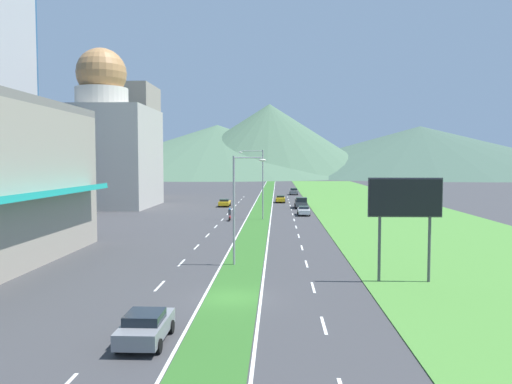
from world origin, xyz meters
TOP-DOWN VIEW (x-y plane):
  - ground_plane at (0.00, 0.00)m, footprint 600.00×600.00m
  - grass_median at (0.00, 60.00)m, footprint 3.20×240.00m
  - grass_verge_right at (20.60, 60.00)m, footprint 24.00×240.00m
  - lane_dash_left_2 at (-5.10, -4.74)m, footprint 0.16×2.80m
  - lane_dash_left_3 at (-5.10, 2.89)m, footprint 0.16×2.80m
  - lane_dash_left_4 at (-5.10, 10.51)m, footprint 0.16×2.80m
  - lane_dash_left_5 at (-5.10, 18.14)m, footprint 0.16×2.80m
  - lane_dash_left_6 at (-5.10, 25.77)m, footprint 0.16×2.80m
  - lane_dash_left_7 at (-5.10, 33.40)m, footprint 0.16×2.80m
  - lane_dash_left_8 at (-5.10, 41.03)m, footprint 0.16×2.80m
  - lane_dash_left_9 at (-5.10, 48.66)m, footprint 0.16×2.80m
  - lane_dash_left_10 at (-5.10, 56.28)m, footprint 0.16×2.80m
  - lane_dash_left_11 at (-5.10, 63.91)m, footprint 0.16×2.80m
  - lane_dash_left_12 at (-5.10, 71.54)m, footprint 0.16×2.80m
  - lane_dash_left_13 at (-5.10, 79.17)m, footprint 0.16×2.80m
  - lane_dash_left_14 at (-5.10, 86.80)m, footprint 0.16×2.80m
  - lane_dash_right_2 at (5.10, -4.74)m, footprint 0.16×2.80m
  - lane_dash_right_3 at (5.10, 2.89)m, footprint 0.16×2.80m
  - lane_dash_right_4 at (5.10, 10.51)m, footprint 0.16×2.80m
  - lane_dash_right_5 at (5.10, 18.14)m, footprint 0.16×2.80m
  - lane_dash_right_6 at (5.10, 25.77)m, footprint 0.16×2.80m
  - lane_dash_right_7 at (5.10, 33.40)m, footprint 0.16×2.80m
  - lane_dash_right_8 at (5.10, 41.03)m, footprint 0.16×2.80m
  - lane_dash_right_9 at (5.10, 48.66)m, footprint 0.16×2.80m
  - lane_dash_right_10 at (5.10, 56.28)m, footprint 0.16×2.80m
  - lane_dash_right_11 at (5.10, 63.91)m, footprint 0.16×2.80m
  - lane_dash_right_12 at (5.10, 71.54)m, footprint 0.16×2.80m
  - lane_dash_right_13 at (5.10, 79.17)m, footprint 0.16×2.80m
  - lane_dash_right_14 at (5.10, 86.80)m, footprint 0.16×2.80m
  - edge_line_median_left at (-1.75, 60.00)m, footprint 0.16×240.00m
  - edge_line_median_right at (1.75, 60.00)m, footprint 0.16×240.00m
  - domed_building at (-29.11, 60.72)m, footprint 18.06×18.06m
  - midrise_colored at (-32.63, 85.60)m, footprint 13.80×13.80m
  - hill_far_left at (-32.11, 260.12)m, footprint 178.58×178.58m
  - hill_far_center at (-1.88, 252.45)m, footprint 125.98×125.98m
  - hill_far_right at (88.58, 278.60)m, footprint 215.16×215.16m
  - street_lamp_near at (-0.43, 9.75)m, footprint 2.64×0.28m
  - street_lamp_mid at (0.27, 41.28)m, footprint 3.53×0.30m
  - billboard_roadside at (11.41, 4.55)m, footprint 5.02×0.28m
  - car_0 at (6.75, 94.78)m, footprint 2.03×4.14m
  - car_1 at (-3.28, -7.54)m, footprint 2.02×4.13m
  - car_2 at (3.32, 70.98)m, footprint 1.95×4.03m
  - car_3 at (6.76, 47.47)m, footprint 1.88×4.62m
  - car_4 at (-6.98, 61.80)m, footprint 2.00×4.61m
  - pickup_truck_0 at (6.90, 58.96)m, footprint 2.18×5.40m
  - motorcycle_rider at (-3.92, 39.64)m, footprint 0.36×2.00m

SIDE VIEW (x-z plane):
  - ground_plane at x=0.00m, z-range 0.00..0.00m
  - lane_dash_left_2 at x=-5.10m, z-range 0.00..0.01m
  - lane_dash_left_3 at x=-5.10m, z-range 0.00..0.01m
  - lane_dash_left_4 at x=-5.10m, z-range 0.00..0.01m
  - lane_dash_left_5 at x=-5.10m, z-range 0.00..0.01m
  - lane_dash_left_6 at x=-5.10m, z-range 0.00..0.01m
  - lane_dash_left_7 at x=-5.10m, z-range 0.00..0.01m
  - lane_dash_left_8 at x=-5.10m, z-range 0.00..0.01m
  - lane_dash_left_9 at x=-5.10m, z-range 0.00..0.01m
  - lane_dash_left_10 at x=-5.10m, z-range 0.00..0.01m
  - lane_dash_left_11 at x=-5.10m, z-range 0.00..0.01m
  - lane_dash_left_12 at x=-5.10m, z-range 0.00..0.01m
  - lane_dash_left_13 at x=-5.10m, z-range 0.00..0.01m
  - lane_dash_left_14 at x=-5.10m, z-range 0.00..0.01m
  - lane_dash_right_2 at x=5.10m, z-range 0.00..0.01m
  - lane_dash_right_3 at x=5.10m, z-range 0.00..0.01m
  - lane_dash_right_4 at x=5.10m, z-range 0.00..0.01m
  - lane_dash_right_5 at x=5.10m, z-range 0.00..0.01m
  - lane_dash_right_6 at x=5.10m, z-range 0.00..0.01m
  - lane_dash_right_7 at x=5.10m, z-range 0.00..0.01m
  - lane_dash_right_8 at x=5.10m, z-range 0.00..0.01m
  - lane_dash_right_9 at x=5.10m, z-range 0.00..0.01m
  - lane_dash_right_10 at x=5.10m, z-range 0.00..0.01m
  - lane_dash_right_11 at x=5.10m, z-range 0.00..0.01m
  - lane_dash_right_12 at x=5.10m, z-range 0.00..0.01m
  - lane_dash_right_13 at x=5.10m, z-range 0.00..0.01m
  - lane_dash_right_14 at x=5.10m, z-range 0.00..0.01m
  - edge_line_median_left at x=-1.75m, z-range 0.00..0.01m
  - edge_line_median_right at x=1.75m, z-range 0.00..0.01m
  - grass_median at x=0.00m, z-range 0.00..0.06m
  - grass_verge_right at x=20.60m, z-range 0.00..0.06m
  - car_3 at x=6.76m, z-range 0.03..1.41m
  - car_4 at x=-6.98m, z-range 0.03..1.41m
  - car_2 at x=3.32m, z-range 0.03..1.46m
  - motorcycle_rider at x=-3.92m, z-range -0.15..1.65m
  - car_1 at x=-3.28m, z-range 0.03..1.48m
  - car_0 at x=6.75m, z-range 0.00..1.63m
  - pickup_truck_0 at x=6.90m, z-range -0.02..1.98m
  - street_lamp_near at x=-0.43m, z-range 0.66..9.39m
  - billboard_roadside at x=11.41m, z-range 1.86..9.06m
  - street_lamp_mid at x=0.27m, z-range 0.77..10.67m
  - domed_building at x=-29.11m, z-range -3.29..25.36m
  - midrise_colored at x=-32.63m, z-range 0.00..25.68m
  - hill_far_left at x=-32.11m, z-range 0.00..29.19m
  - hill_far_right at x=88.58m, z-range 0.00..29.36m
  - hill_far_center at x=-1.88m, z-range 0.00..40.15m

